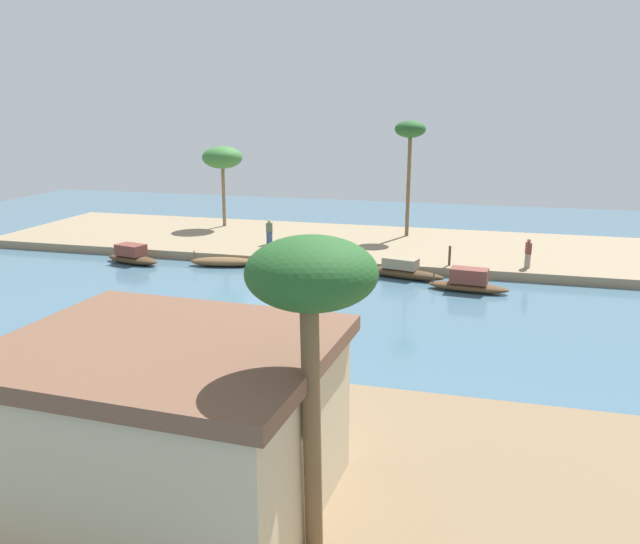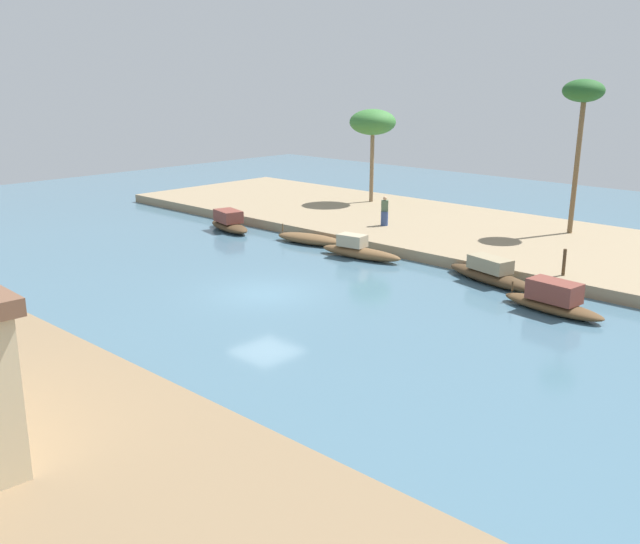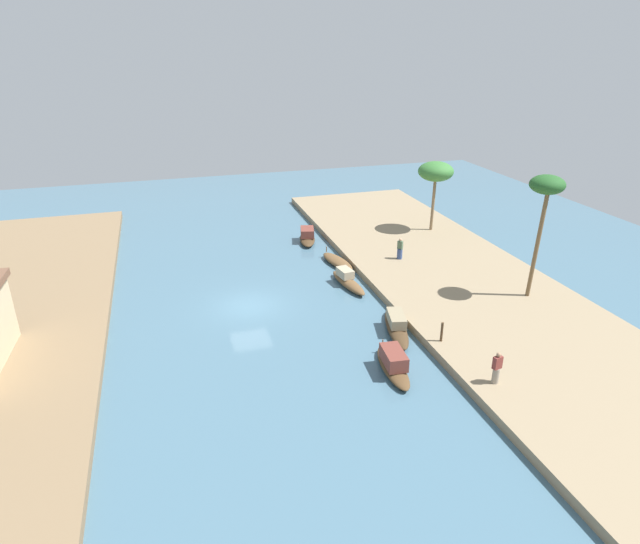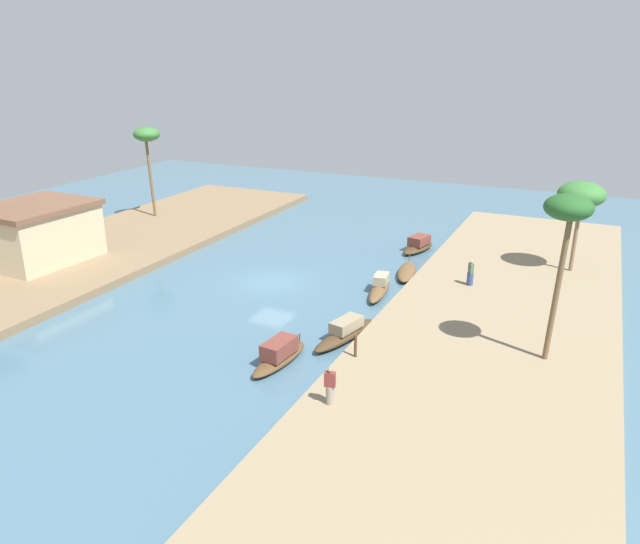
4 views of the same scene
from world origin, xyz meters
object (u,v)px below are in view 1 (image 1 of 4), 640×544
object	(u,v)px
riverside_building	(170,423)
palm_tree_left_far	(222,158)
sampan_with_tall_canopy	(402,271)
palm_tree_right_tall	(311,286)
palm_tree_left_near	(410,134)
person_on_near_bank	(528,254)
mooring_post	(450,256)
person_by_mooring	(269,234)
sampan_near_left_bank	(223,262)
sampan_open_hull	(132,256)
sampan_with_red_awning	(281,266)
sampan_midstream	(469,282)

from	to	relation	value
riverside_building	palm_tree_left_far	bearing A→B (deg)	-65.88
sampan_with_tall_canopy	palm_tree_right_tall	world-z (taller)	palm_tree_right_tall
palm_tree_left_near	riverside_building	size ratio (longest dim) A/B	1.06
person_on_near_bank	mooring_post	bearing A→B (deg)	84.83
palm_tree_left_far	person_by_mooring	bearing A→B (deg)	135.10
palm_tree_left_far	palm_tree_right_tall	xyz separation A→B (m)	(-16.59, 34.27, 0.60)
person_on_near_bank	sampan_near_left_bank	bearing A→B (deg)	84.12
sampan_open_hull	person_on_near_bank	bearing A→B (deg)	-159.29
sampan_with_tall_canopy	person_by_mooring	distance (m)	10.34
person_by_mooring	palm_tree_right_tall	world-z (taller)	palm_tree_right_tall
sampan_near_left_bank	person_by_mooring	bearing A→B (deg)	-118.62
sampan_open_hull	sampan_with_tall_canopy	bearing A→B (deg)	-163.64
sampan_with_red_awning	person_by_mooring	size ratio (longest dim) A/B	2.76
sampan_near_left_bank	sampan_with_red_awning	size ratio (longest dim) A/B	0.92
person_by_mooring	palm_tree_left_near	xyz separation A→B (m)	(-8.22, -5.33, 6.28)
sampan_midstream	sampan_near_left_bank	bearing A→B (deg)	-1.55
person_on_near_bank	mooring_post	world-z (taller)	person_on_near_bank
sampan_with_red_awning	mooring_post	bearing A→B (deg)	-175.61
sampan_with_red_awning	palm_tree_left_far	bearing A→B (deg)	-61.02
palm_tree_left_near	riverside_building	distance (m)	33.68
mooring_post	palm_tree_left_far	distance (m)	19.71
sampan_with_red_awning	sampan_midstream	distance (m)	10.67
palm_tree_right_tall	palm_tree_left_far	bearing A→B (deg)	-64.17
sampan_midstream	palm_tree_left_near	world-z (taller)	palm_tree_left_near
sampan_with_red_awning	person_on_near_bank	distance (m)	13.87
palm_tree_left_near	mooring_post	bearing A→B (deg)	113.43
sampan_with_red_awning	sampan_midstream	size ratio (longest dim) A/B	1.06
sampan_midstream	palm_tree_left_far	xyz separation A→B (m)	(18.54, -11.74, 5.06)
sampan_near_left_bank	palm_tree_right_tall	bearing A→B (deg)	105.64
palm_tree_left_near	sampan_with_red_awning	bearing A→B (deg)	60.75
sampan_with_tall_canopy	sampan_midstream	size ratio (longest dim) A/B	1.19
palm_tree_left_far	riverside_building	distance (m)	36.05
person_by_mooring	sampan_with_tall_canopy	bearing A→B (deg)	-62.19
sampan_open_hull	sampan_midstream	bearing A→B (deg)	-169.47
sampan_with_red_awning	sampan_midstream	xyz separation A→B (m)	(-10.60, 1.28, 0.08)
riverside_building	sampan_open_hull	bearing A→B (deg)	-54.64
person_on_near_bank	riverside_building	bearing A→B (deg)	148.94
palm_tree_left_near	sampan_midstream	bearing A→B (deg)	112.58
palm_tree_right_tall	palm_tree_left_near	bearing A→B (deg)	-85.19
sampan_with_tall_canopy	palm_tree_left_near	world-z (taller)	palm_tree_left_near
sampan_midstream	mooring_post	bearing A→B (deg)	-63.88
sampan_near_left_bank	mooring_post	distance (m)	13.27
sampan_with_red_awning	palm_tree_left_near	bearing A→B (deg)	-127.49
sampan_near_left_bank	sampan_open_hull	distance (m)	5.64
sampan_near_left_bank	sampan_with_tall_canopy	xyz separation A→B (m)	(-10.69, -0.02, 0.15)
sampan_open_hull	riverside_building	size ratio (longest dim) A/B	0.53
palm_tree_left_near	palm_tree_left_far	size ratio (longest dim) A/B	1.33
mooring_post	riverside_building	world-z (taller)	riverside_building
palm_tree_left_far	palm_tree_left_near	bearing A→B (deg)	179.41
mooring_post	sampan_open_hull	bearing A→B (deg)	7.19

